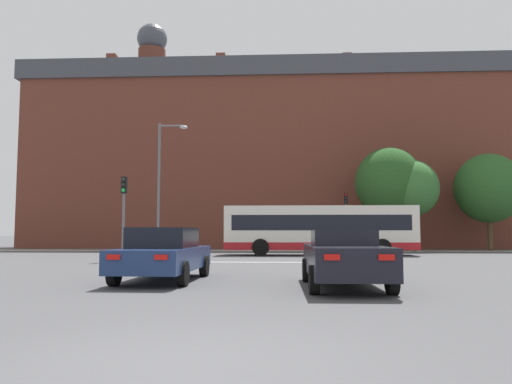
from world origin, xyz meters
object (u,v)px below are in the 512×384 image
at_px(pedestrian_waiting, 412,237).
at_px(traffic_light_far_right, 346,212).
at_px(traffic_light_near_left, 124,204).
at_px(car_saloon_left, 164,254).
at_px(street_lamp_junction, 163,176).
at_px(car_roadster_right, 344,258).
at_px(bus_crossing_lead, 319,229).

bearing_deg(pedestrian_waiting, traffic_light_far_right, 136.68).
bearing_deg(traffic_light_near_left, pedestrian_waiting, 39.17).
height_order(car_saloon_left, traffic_light_near_left, traffic_light_near_left).
relative_size(street_lamp_junction, pedestrian_waiting, 4.65).
relative_size(traffic_light_far_right, traffic_light_near_left, 1.06).
distance_m(car_roadster_right, bus_crossing_lead, 17.90).
height_order(traffic_light_far_right, traffic_light_near_left, traffic_light_far_right).
xyz_separation_m(bus_crossing_lead, street_lamp_junction, (-9.53, -0.30, 3.26)).
bearing_deg(traffic_light_far_right, pedestrian_waiting, 6.68).
relative_size(car_saloon_left, traffic_light_near_left, 1.19).
bearing_deg(car_roadster_right, car_saloon_left, 162.59).
bearing_deg(street_lamp_junction, traffic_light_far_right, 29.41).
height_order(traffic_light_far_right, street_lamp_junction, street_lamp_junction).
xyz_separation_m(car_roadster_right, traffic_light_near_left, (-9.07, 10.92, 1.99)).
bearing_deg(car_saloon_left, car_roadster_right, -15.31).
relative_size(bus_crossing_lead, pedestrian_waiting, 6.52).
bearing_deg(traffic_light_far_right, car_roadster_right, -97.46).
bearing_deg(car_roadster_right, bus_crossing_lead, 87.18).
height_order(bus_crossing_lead, pedestrian_waiting, bus_crossing_lead).
xyz_separation_m(traffic_light_near_left, pedestrian_waiting, (17.14, 13.96, -1.69)).
bearing_deg(car_roadster_right, pedestrian_waiting, 71.61).
distance_m(traffic_light_far_right, pedestrian_waiting, 5.25).
xyz_separation_m(car_saloon_left, street_lamp_junction, (-3.93, 16.08, 4.08)).
bearing_deg(pedestrian_waiting, bus_crossing_lead, 173.79).
relative_size(car_saloon_left, car_roadster_right, 1.03).
relative_size(traffic_light_far_right, street_lamp_junction, 0.53).
height_order(car_roadster_right, traffic_light_far_right, traffic_light_far_right).
bearing_deg(pedestrian_waiting, traffic_light_near_left, 169.17).
bearing_deg(car_roadster_right, traffic_light_far_right, 82.10).
height_order(car_roadster_right, street_lamp_junction, street_lamp_junction).
bearing_deg(traffic_light_far_right, street_lamp_junction, -150.59).
bearing_deg(pedestrian_waiting, car_roadster_right, -157.96).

